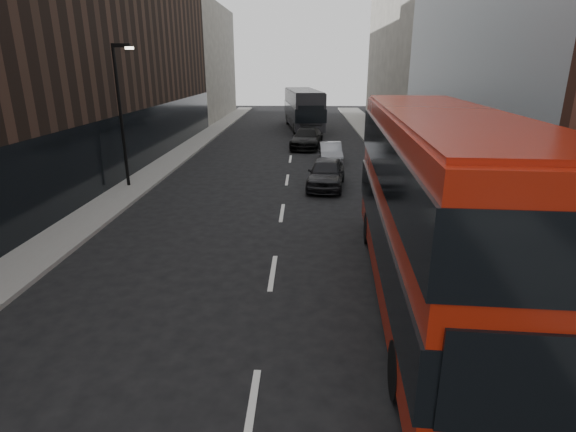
# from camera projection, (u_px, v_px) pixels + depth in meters

# --- Properties ---
(sidewalk_right) EXTENTS (3.00, 80.00, 0.15)m
(sidewalk_right) POSITION_uv_depth(u_px,v_px,m) (403.00, 162.00, 29.81)
(sidewalk_right) COLOR slate
(sidewalk_right) RESTS_ON ground
(sidewalk_left) EXTENTS (2.00, 80.00, 0.15)m
(sidewalk_left) POSITION_uv_depth(u_px,v_px,m) (172.00, 160.00, 30.33)
(sidewalk_left) COLOR slate
(sidewalk_left) RESTS_ON ground
(building_victorian) EXTENTS (6.50, 24.00, 21.00)m
(building_victorian) POSITION_uv_depth(u_px,v_px,m) (410.00, 29.00, 44.64)
(building_victorian) COLOR #66625A
(building_victorian) RESTS_ON ground
(building_left_mid) EXTENTS (5.00, 24.00, 14.00)m
(building_left_mid) POSITION_uv_depth(u_px,v_px,m) (136.00, 53.00, 32.99)
(building_left_mid) COLOR black
(building_left_mid) RESTS_ON ground
(building_left_far) EXTENTS (5.00, 20.00, 13.00)m
(building_left_far) POSITION_uv_depth(u_px,v_px,m) (202.00, 63.00, 54.00)
(building_left_far) COLOR #66625A
(building_left_far) RESTS_ON ground
(street_lamp) EXTENTS (1.06, 0.22, 7.00)m
(street_lamp) POSITION_uv_depth(u_px,v_px,m) (121.00, 107.00, 22.40)
(street_lamp) COLOR black
(street_lamp) RESTS_ON sidewalk_left
(red_bus) EXTENTS (3.74, 12.76, 5.09)m
(red_bus) POSITION_uv_depth(u_px,v_px,m) (436.00, 201.00, 11.52)
(red_bus) COLOR maroon
(red_bus) RESTS_ON ground
(grey_bus) EXTENTS (4.26, 12.26, 3.89)m
(grey_bus) POSITION_uv_depth(u_px,v_px,m) (303.00, 108.00, 45.18)
(grey_bus) COLOR black
(grey_bus) RESTS_ON ground
(car_a) EXTENTS (2.38, 4.72, 1.54)m
(car_a) POSITION_uv_depth(u_px,v_px,m) (326.00, 173.00, 23.60)
(car_a) COLOR black
(car_a) RESTS_ON ground
(car_b) EXTENTS (1.44, 4.02, 1.32)m
(car_b) POSITION_uv_depth(u_px,v_px,m) (330.00, 153.00, 29.73)
(car_b) COLOR gray
(car_b) RESTS_ON ground
(car_c) EXTENTS (2.84, 5.55, 1.54)m
(car_c) POSITION_uv_depth(u_px,v_px,m) (307.00, 138.00, 35.09)
(car_c) COLOR black
(car_c) RESTS_ON ground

